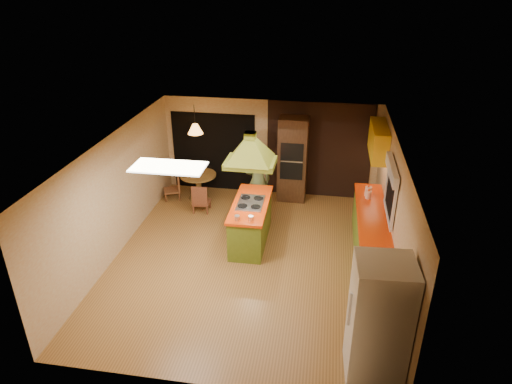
% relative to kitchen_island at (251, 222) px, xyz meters
% --- Properties ---
extents(ground, '(6.50, 6.50, 0.00)m').
position_rel_kitchen_island_xyz_m(ground, '(0.08, -0.71, -0.47)').
color(ground, '#9C6A33').
rests_on(ground, ground).
extents(room_walls, '(5.50, 6.50, 6.50)m').
position_rel_kitchen_island_xyz_m(room_walls, '(0.08, -0.71, 0.78)').
color(room_walls, beige).
rests_on(room_walls, ground).
extents(ceiling_plane, '(6.50, 6.50, 0.00)m').
position_rel_kitchen_island_xyz_m(ceiling_plane, '(0.08, -0.71, 2.03)').
color(ceiling_plane, silver).
rests_on(ceiling_plane, room_walls).
extents(brick_panel, '(2.64, 0.03, 2.50)m').
position_rel_kitchen_island_xyz_m(brick_panel, '(1.33, 2.52, 0.78)').
color(brick_panel, '#381E14').
rests_on(brick_panel, ground).
extents(nook_opening, '(2.20, 0.03, 2.10)m').
position_rel_kitchen_island_xyz_m(nook_opening, '(-1.42, 2.52, 0.58)').
color(nook_opening, black).
rests_on(nook_opening, ground).
extents(right_counter, '(0.62, 3.05, 0.92)m').
position_rel_kitchen_island_xyz_m(right_counter, '(2.53, -0.11, -0.01)').
color(right_counter, olive).
rests_on(right_counter, ground).
extents(upper_cabinets, '(0.34, 1.40, 0.70)m').
position_rel_kitchen_island_xyz_m(upper_cabinets, '(2.65, 1.49, 1.48)').
color(upper_cabinets, yellow).
rests_on(upper_cabinets, room_walls).
extents(window_right, '(0.12, 1.35, 1.06)m').
position_rel_kitchen_island_xyz_m(window_right, '(2.77, -0.31, 1.30)').
color(window_right, black).
rests_on(window_right, room_walls).
extents(fluor_panel, '(1.20, 0.60, 0.03)m').
position_rel_kitchen_island_xyz_m(fluor_panel, '(-1.02, -1.91, 2.01)').
color(fluor_panel, white).
rests_on(fluor_panel, ceiling_plane).
extents(kitchen_island, '(0.77, 1.87, 0.95)m').
position_rel_kitchen_island_xyz_m(kitchen_island, '(0.00, 0.00, 0.00)').
color(kitchen_island, '#5D701C').
rests_on(kitchen_island, ground).
extents(range_hood, '(1.02, 0.74, 0.79)m').
position_rel_kitchen_island_xyz_m(range_hood, '(0.00, 0.00, 1.78)').
color(range_hood, olive).
rests_on(range_hood, ceiling_plane).
extents(man, '(0.75, 0.63, 1.74)m').
position_rel_kitchen_island_xyz_m(man, '(-0.05, 1.28, 0.40)').
color(man, '#48512B').
rests_on(man, ground).
extents(refrigerator, '(0.84, 0.80, 1.94)m').
position_rel_kitchen_island_xyz_m(refrigerator, '(2.39, -3.32, 0.50)').
color(refrigerator, white).
rests_on(refrigerator, ground).
extents(wall_oven, '(0.73, 0.61, 2.18)m').
position_rel_kitchen_island_xyz_m(wall_oven, '(0.69, 2.24, 0.62)').
color(wall_oven, '#4A2C17').
rests_on(wall_oven, ground).
extents(dining_table, '(0.92, 0.92, 0.69)m').
position_rel_kitchen_island_xyz_m(dining_table, '(-1.68, 1.82, 0.01)').
color(dining_table, brown).
rests_on(dining_table, ground).
extents(chair_left, '(0.53, 0.53, 0.74)m').
position_rel_kitchen_island_xyz_m(chair_left, '(-2.38, 1.72, -0.10)').
color(chair_left, brown).
rests_on(chair_left, ground).
extents(chair_near, '(0.41, 0.41, 0.73)m').
position_rel_kitchen_island_xyz_m(chair_near, '(-1.43, 1.17, -0.10)').
color(chair_near, brown).
rests_on(chair_near, ground).
extents(pendant_lamp, '(0.49, 0.49, 0.24)m').
position_rel_kitchen_island_xyz_m(pendant_lamp, '(-1.68, 1.82, 1.43)').
color(pendant_lamp, '#FF9E3F').
rests_on(pendant_lamp, ceiling_plane).
extents(canister_large, '(0.15, 0.15, 0.22)m').
position_rel_kitchen_island_xyz_m(canister_large, '(2.48, 0.76, 0.56)').
color(canister_large, '#F5DEC5').
rests_on(canister_large, right_counter).
extents(canister_medium, '(0.17, 0.17, 0.21)m').
position_rel_kitchen_island_xyz_m(canister_medium, '(2.48, 0.77, 0.55)').
color(canister_medium, beige).
rests_on(canister_medium, right_counter).
extents(canister_small, '(0.17, 0.17, 0.17)m').
position_rel_kitchen_island_xyz_m(canister_small, '(2.48, 0.65, 0.53)').
color(canister_small, '#FDE7CC').
rests_on(canister_small, right_counter).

